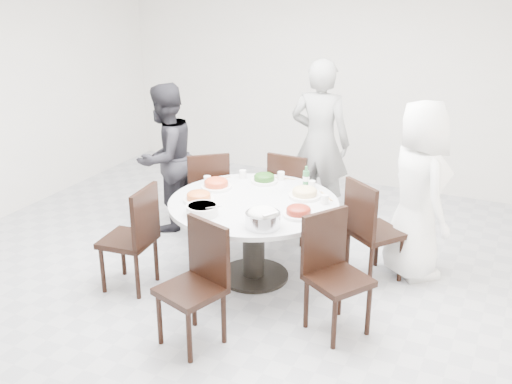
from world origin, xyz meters
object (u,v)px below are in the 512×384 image
at_px(chair_n, 294,195).
at_px(chair_sw, 128,238).
at_px(diner_left, 166,158).
at_px(chair_nw, 206,193).
at_px(soup_bowl, 202,210).
at_px(rice_bowl, 263,220).
at_px(chair_s, 190,288).
at_px(beverage_bottle, 306,177).
at_px(chair_se, 339,277).
at_px(chair_ne, 376,230).
at_px(diner_right, 418,191).
at_px(diner_middle, 320,143).
at_px(dining_table, 254,240).

xyz_separation_m(chair_n, chair_sw, (-0.93, -1.58, 0.00)).
bearing_deg(chair_n, diner_left, 16.06).
relative_size(chair_n, chair_nw, 1.00).
bearing_deg(soup_bowl, rice_bowl, -1.47).
relative_size(chair_s, diner_left, 0.60).
xyz_separation_m(rice_bowl, beverage_bottle, (-0.01, 0.98, 0.04)).
height_order(chair_se, rice_bowl, chair_se).
relative_size(chair_ne, chair_nw, 1.00).
height_order(chair_nw, diner_right, diner_right).
bearing_deg(chair_nw, diner_left, -42.18).
bearing_deg(chair_n, chair_se, 125.30).
bearing_deg(diner_middle, soup_bowl, 78.95).
bearing_deg(diner_right, beverage_bottle, 63.10).
bearing_deg(beverage_bottle, chair_nw, 174.98).
xyz_separation_m(chair_sw, chair_s, (0.94, -0.51, 0.00)).
bearing_deg(soup_bowl, diner_left, 134.44).
bearing_deg(chair_se, dining_table, 94.13).
relative_size(dining_table, chair_se, 1.58).
xyz_separation_m(chair_s, diner_middle, (0.06, 2.63, 0.43)).
bearing_deg(diner_right, dining_table, 81.33).
bearing_deg(chair_s, chair_se, 51.74).
xyz_separation_m(dining_table, rice_bowl, (0.30, -0.46, 0.44)).
xyz_separation_m(chair_se, diner_right, (0.33, 1.21, 0.34)).
relative_size(chair_ne, rice_bowl, 3.39).
bearing_deg(chair_s, rice_bowl, 85.34).
relative_size(dining_table, diner_right, 0.92).
height_order(chair_nw, chair_sw, same).
bearing_deg(diner_right, chair_nw, 54.99).
distance_m(diner_right, diner_middle, 1.45).
height_order(chair_nw, diner_left, diner_left).
xyz_separation_m(chair_nw, chair_s, (0.85, -1.75, 0.00)).
relative_size(chair_nw, chair_s, 1.00).
xyz_separation_m(chair_s, chair_se, (0.94, 0.62, 0.00)).
distance_m(chair_n, chair_se, 1.75).
distance_m(dining_table, diner_right, 1.53).
height_order(diner_right, rice_bowl, diner_right).
distance_m(chair_ne, beverage_bottle, 0.80).
xyz_separation_m(chair_n, rice_bowl, (0.29, -1.43, 0.34)).
height_order(diner_middle, soup_bowl, diner_middle).
height_order(chair_n, beverage_bottle, beverage_bottle).
height_order(dining_table, chair_nw, chair_nw).
bearing_deg(chair_se, chair_n, 64.97).
bearing_deg(rice_bowl, chair_se, -4.01).
distance_m(chair_se, beverage_bottle, 1.28).
distance_m(diner_middle, soup_bowl, 1.99).
bearing_deg(chair_nw, chair_n, 163.03).
relative_size(chair_sw, rice_bowl, 3.39).
bearing_deg(beverage_bottle, diner_right, 10.31).
bearing_deg(dining_table, beverage_bottle, 60.53).
relative_size(chair_se, soup_bowl, 3.53).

